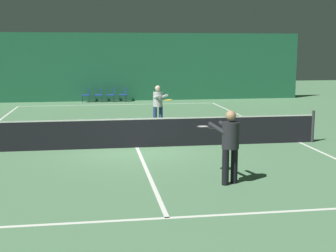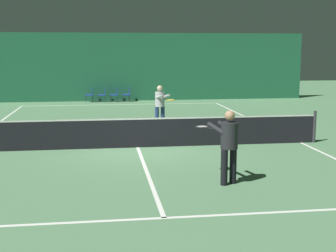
{
  "view_description": "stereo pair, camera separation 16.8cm",
  "coord_description": "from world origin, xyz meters",
  "views": [
    {
      "loc": [
        -1.26,
        -14.6,
        3.1
      ],
      "look_at": [
        0.71,
        -1.91,
        0.99
      ],
      "focal_mm": 50.0,
      "sensor_mm": 36.0,
      "label": 1
    },
    {
      "loc": [
        -1.09,
        -14.62,
        3.1
      ],
      "look_at": [
        0.71,
        -1.91,
        0.99
      ],
      "focal_mm": 50.0,
      "sensor_mm": 36.0,
      "label": 2
    }
  ],
  "objects": [
    {
      "name": "courtside_chair_2",
      "position": [
        -0.31,
        13.42,
        0.49
      ],
      "size": [
        0.44,
        0.44,
        0.84
      ],
      "rotation": [
        0.0,
        0.0,
        -1.57
      ],
      "color": "#2D2D2D",
      "rests_on": "ground"
    },
    {
      "name": "court_line_service_far",
      "position": [
        0.0,
        6.4,
        0.0
      ],
      "size": [
        8.25,
        0.1,
        0.0
      ],
      "color": "white",
      "rests_on": "ground"
    },
    {
      "name": "court_line_service_near",
      "position": [
        0.0,
        -6.4,
        0.0
      ],
      "size": [
        8.25,
        0.1,
        0.0
      ],
      "color": "white",
      "rests_on": "ground"
    },
    {
      "name": "courtside_chair_1",
      "position": [
        -1.04,
        13.42,
        0.49
      ],
      "size": [
        0.44,
        0.44,
        0.84
      ],
      "rotation": [
        0.0,
        0.0,
        -1.57
      ],
      "color": "#2D2D2D",
      "rests_on": "ground"
    },
    {
      "name": "ground_plane",
      "position": [
        0.0,
        0.0,
        0.0
      ],
      "size": [
        60.0,
        60.0,
        0.0
      ],
      "primitive_type": "plane",
      "color": "#56845B"
    },
    {
      "name": "court_line_centre",
      "position": [
        0.0,
        0.0,
        0.0
      ],
      "size": [
        0.1,
        12.8,
        0.0
      ],
      "color": "white",
      "rests_on": "ground"
    },
    {
      "name": "player_far",
      "position": [
        1.23,
        3.98,
        0.97
      ],
      "size": [
        0.74,
        1.39,
        1.67
      ],
      "rotation": [
        0.0,
        0.0,
        -1.27
      ],
      "color": "navy",
      "rests_on": "ground"
    },
    {
      "name": "backdrop_curtain",
      "position": [
        0.0,
        13.97,
        2.04
      ],
      "size": [
        23.0,
        0.12,
        4.09
      ],
      "color": "#1E5B3D",
      "rests_on": "ground"
    },
    {
      "name": "court_line_baseline_far",
      "position": [
        0.0,
        11.9,
        0.0
      ],
      "size": [
        11.0,
        0.1,
        0.0
      ],
      "color": "white",
      "rests_on": "ground"
    },
    {
      "name": "tennis_net",
      "position": [
        0.0,
        0.0,
        0.51
      ],
      "size": [
        12.0,
        0.1,
        1.07
      ],
      "color": "black",
      "rests_on": "ground"
    },
    {
      "name": "courtside_chair_3",
      "position": [
        0.42,
        13.42,
        0.49
      ],
      "size": [
        0.44,
        0.44,
        0.84
      ],
      "rotation": [
        0.0,
        0.0,
        -1.57
      ],
      "color": "#2D2D2D",
      "rests_on": "ground"
    },
    {
      "name": "court_line_sideline_right",
      "position": [
        5.5,
        0.0,
        0.0
      ],
      "size": [
        0.1,
        23.8,
        0.0
      ],
      "color": "white",
      "rests_on": "ground"
    },
    {
      "name": "courtside_chair_0",
      "position": [
        -1.77,
        13.42,
        0.49
      ],
      "size": [
        0.44,
        0.44,
        0.84
      ],
      "rotation": [
        0.0,
        0.0,
        -1.57
      ],
      "color": "#2D2D2D",
      "rests_on": "ground"
    },
    {
      "name": "player_near",
      "position": [
        1.76,
        -4.37,
        1.01
      ],
      "size": [
        0.93,
        1.4,
        1.73
      ],
      "rotation": [
        0.0,
        0.0,
        2.02
      ],
      "color": "black",
      "rests_on": "ground"
    }
  ]
}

